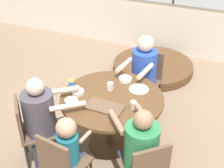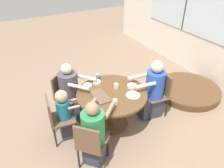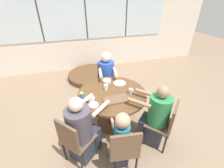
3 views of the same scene
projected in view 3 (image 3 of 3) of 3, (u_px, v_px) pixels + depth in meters
The scene contains 20 objects.
ground_plane at pixel (112, 122), 3.04m from camera, with size 16.00×16.00×0.00m, color #8C725B.
wall_back_with_windows at pixel (86, 24), 4.64m from camera, with size 8.40×0.08×2.80m.
dining_table at pixel (112, 100), 2.75m from camera, with size 1.22×1.22×0.72m.
chair_for_woman_green_shirt at pixel (74, 139), 2.06m from camera, with size 0.56×0.56×0.86m.
chair_for_man_blue_shirt at pixel (166, 122), 2.34m from camera, with size 0.57×0.57×0.86m.
chair_for_man_teal_shirt at pixel (106, 77), 3.61m from camera, with size 0.45×0.45×0.86m.
chair_for_toddler at pixel (124, 148), 1.94m from camera, with size 0.45×0.45×0.86m.
person_woman_green_shirt at pixel (82, 132), 2.19m from camera, with size 0.71×0.68×1.13m.
person_man_blue_shirt at pixel (155, 118), 2.42m from camera, with size 0.65×0.67×1.12m.
person_man_teal_shirt at pixel (107, 80), 3.46m from camera, with size 0.42×0.67×1.18m.
person_toddler at pixel (121, 140), 2.10m from camera, with size 0.27×0.43×0.97m.
food_tray_dark at pixel (116, 99), 2.48m from camera, with size 0.43×0.23×0.02m.
coffee_mug at pixel (131, 91), 2.62m from camera, with size 0.08×0.07×0.10m.
sippy_cup at pixel (82, 95), 2.49m from camera, with size 0.07×0.07×0.14m.
milk_carton_small at pixel (106, 87), 2.73m from camera, with size 0.06×0.06×0.10m.
bowl_white_shallow at pixel (94, 105), 2.33m from camera, with size 0.15×0.15×0.04m.
bowl_cereal at pixel (90, 99), 2.48m from camera, with size 0.15×0.15×0.04m.
bowl_fruit at pixel (107, 81), 2.99m from camera, with size 0.17×0.17×0.04m.
plate_tortillas at pixel (120, 83), 2.95m from camera, with size 0.24×0.24×0.01m.
folded_table_stack at pixel (92, 75), 4.63m from camera, with size 1.42×1.42×0.15m.
Camera 3 is at (-0.62, -2.12, 2.23)m, focal length 24.00 mm.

